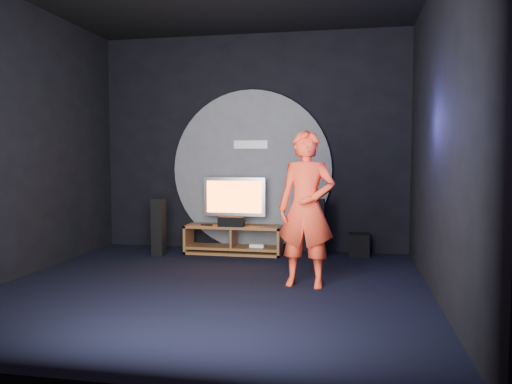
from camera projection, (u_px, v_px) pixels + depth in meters
floor at (210, 288)px, 5.80m from camera, size 5.00×5.00×0.00m
back_wall at (252, 143)px, 8.13m from camera, size 5.00×0.04×3.50m
front_wall at (101, 121)px, 3.23m from camera, size 5.00×0.04×3.50m
left_wall at (14, 138)px, 6.15m from camera, size 0.04×5.00×3.50m
right_wall at (440, 135)px, 5.21m from camera, size 0.04×5.00×3.50m
wall_disc_panel at (251, 170)px, 8.10m from camera, size 2.60×0.11×2.60m
media_console at (234, 241)px, 7.83m from camera, size 1.52×0.45×0.45m
tv at (234, 199)px, 7.85m from camera, size 0.99×0.22×0.75m
center_speaker at (231, 222)px, 7.67m from camera, size 0.40×0.15×0.15m
remote at (207, 225)px, 7.77m from camera, size 0.18×0.05×0.02m
tower_speaker_left at (159, 227)px, 7.68m from camera, size 0.18×0.20×0.88m
tower_speaker_right at (318, 228)px, 7.55m from camera, size 0.18×0.20×0.88m
subwoofer at (359, 245)px, 7.67m from camera, size 0.31×0.31×0.34m
player at (306, 209)px, 5.82m from camera, size 0.71×0.50×1.83m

